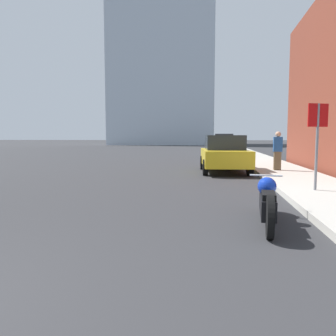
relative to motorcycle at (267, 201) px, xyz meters
name	(u,v)px	position (x,y,z in m)	size (l,w,h in m)	color
sidewalk	(238,149)	(2.02, 35.78, -0.34)	(2.41, 240.00, 0.15)	#B2ADA3
motorcycle	(267,201)	(0.00, 0.00, 0.00)	(0.62, 2.36, 0.82)	black
parked_car_yellow	(224,154)	(-0.51, 8.75, 0.41)	(2.25, 4.32, 1.63)	gold
parked_car_silver	(224,145)	(-0.19, 21.01, 0.50)	(1.78, 4.03, 1.84)	#BCBCC1
parked_car_white	(218,144)	(-0.53, 32.38, 0.42)	(2.08, 4.19, 1.65)	silver
stop_sign	(317,131)	(1.72, 3.15, 1.28)	(0.57, 0.26, 2.27)	slate
pedestrian	(278,150)	(1.73, 8.54, 0.58)	(0.36, 0.23, 1.64)	brown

